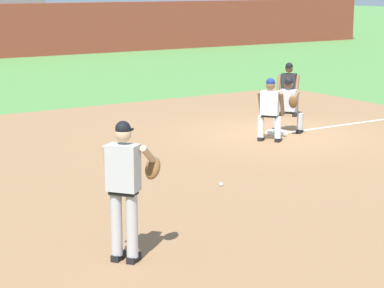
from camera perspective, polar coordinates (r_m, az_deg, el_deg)
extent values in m
plane|color=#518942|center=(18.06, 6.48, 0.74)|extent=(160.00, 160.00, 0.00)
cube|color=#936B47|center=(13.86, 2.41, -2.67)|extent=(18.00, 18.00, 0.01)
cube|color=white|center=(18.06, 6.48, 0.88)|extent=(0.38, 0.38, 0.09)
sphere|color=white|center=(13.37, 2.23, -3.08)|extent=(0.07, 0.07, 0.07)
cube|color=black|center=(9.95, -5.62, -8.52)|extent=(0.27, 0.25, 0.09)
cylinder|color=#B2B2B7|center=(9.76, -5.78, -6.09)|extent=(0.15, 0.15, 0.84)
cube|color=black|center=(9.86, -4.45, -8.68)|extent=(0.27, 0.25, 0.09)
cylinder|color=#B2B2B7|center=(9.68, -4.59, -6.24)|extent=(0.15, 0.15, 0.84)
cube|color=black|center=(9.59, -5.23, -3.67)|extent=(0.37, 0.39, 0.06)
cube|color=#B2B2B7|center=(9.51, -5.27, -1.81)|extent=(0.44, 0.46, 0.60)
sphere|color=tan|center=(9.43, -5.27, 0.75)|extent=(0.21, 0.21, 0.21)
sphere|color=black|center=(9.42, -5.28, 1.17)|extent=(0.20, 0.20, 0.20)
cube|color=black|center=(9.50, -5.05, 1.12)|extent=(0.19, 0.20, 0.02)
cylinder|color=tan|center=(9.68, -6.44, -1.74)|extent=(0.20, 0.19, 0.59)
cylinder|color=tan|center=(9.65, -3.20, -0.99)|extent=(0.47, 0.40, 0.41)
ellipsoid|color=brown|center=(9.77, -3.01, -1.84)|extent=(0.36, 0.34, 0.34)
cube|color=black|center=(18.27, 8.19, 0.96)|extent=(0.27, 0.24, 0.09)
cylinder|color=#B2B2B7|center=(18.26, 8.24, 1.71)|extent=(0.15, 0.15, 0.40)
cube|color=black|center=(18.40, 6.36, 1.09)|extent=(0.27, 0.24, 0.09)
cylinder|color=#B2B2B7|center=(18.39, 6.41, 1.83)|extent=(0.15, 0.15, 0.40)
cube|color=black|center=(18.29, 7.34, 2.45)|extent=(0.36, 0.39, 0.06)
cube|color=#B2B2B7|center=(18.24, 7.36, 3.31)|extent=(0.43, 0.46, 0.52)
sphere|color=brown|center=(18.17, 7.38, 4.52)|extent=(0.21, 0.21, 0.21)
sphere|color=black|center=(18.16, 7.39, 4.74)|extent=(0.20, 0.20, 0.20)
cube|color=black|center=(18.07, 7.32, 4.63)|extent=(0.19, 0.20, 0.02)
cylinder|color=brown|center=(17.77, 7.86, 3.54)|extent=(0.52, 0.42, 0.24)
cylinder|color=brown|center=(18.21, 6.52, 3.13)|extent=(0.24, 0.21, 0.58)
ellipsoid|color=brown|center=(17.57, 7.70, 3.20)|extent=(0.29, 0.29, 0.35)
cube|color=black|center=(17.31, 5.27, 0.42)|extent=(0.27, 0.25, 0.09)
cylinder|color=white|center=(17.22, 5.26, 1.32)|extent=(0.15, 0.15, 0.50)
cube|color=black|center=(17.23, 6.57, 0.33)|extent=(0.27, 0.25, 0.09)
cylinder|color=white|center=(17.14, 6.57, 1.24)|extent=(0.15, 0.15, 0.50)
cube|color=black|center=(17.13, 5.93, 2.17)|extent=(0.37, 0.39, 0.06)
cube|color=white|center=(17.08, 5.95, 3.13)|extent=(0.44, 0.46, 0.54)
sphere|color=brown|center=(17.04, 6.00, 4.46)|extent=(0.21, 0.21, 0.21)
sphere|color=navy|center=(17.03, 6.00, 4.70)|extent=(0.20, 0.20, 0.20)
cube|color=navy|center=(17.12, 6.06, 4.65)|extent=(0.19, 0.20, 0.02)
cylinder|color=brown|center=(17.28, 5.24, 3.13)|extent=(0.31, 0.28, 0.56)
cylinder|color=brown|center=(17.18, 6.87, 3.04)|extent=(0.31, 0.28, 0.56)
cube|color=black|center=(20.57, 7.85, 2.22)|extent=(0.27, 0.25, 0.09)
cylinder|color=#515154|center=(20.57, 7.90, 3.02)|extent=(0.15, 0.15, 0.50)
cube|color=black|center=(20.64, 6.76, 2.28)|extent=(0.27, 0.25, 0.09)
cylinder|color=#515154|center=(20.64, 6.80, 3.08)|extent=(0.15, 0.15, 0.50)
cube|color=black|center=(20.56, 7.37, 3.79)|extent=(0.37, 0.39, 0.06)
cube|color=#232326|center=(20.52, 7.39, 4.60)|extent=(0.44, 0.46, 0.54)
sphere|color=brown|center=(20.45, 7.41, 5.70)|extent=(0.21, 0.21, 0.21)
sphere|color=black|center=(20.45, 7.41, 5.89)|extent=(0.20, 0.20, 0.20)
cube|color=black|center=(20.36, 7.37, 5.80)|extent=(0.19, 0.20, 0.02)
cylinder|color=brown|center=(20.34, 8.01, 4.42)|extent=(0.31, 0.28, 0.56)
cylinder|color=brown|center=(20.43, 6.62, 4.49)|extent=(0.31, 0.28, 0.56)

